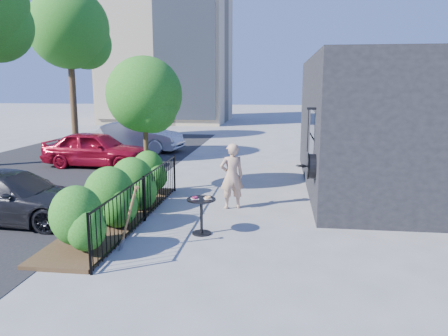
# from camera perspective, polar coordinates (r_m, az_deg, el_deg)

# --- Properties ---
(ground) EXTENTS (120.00, 120.00, 0.00)m
(ground) POSITION_cam_1_polar(r_m,az_deg,el_deg) (10.24, -2.20, -7.26)
(ground) COLOR gray
(ground) RESTS_ON ground
(shop_building) EXTENTS (6.22, 9.00, 4.00)m
(shop_building) POSITION_cam_1_polar(r_m,az_deg,el_deg) (14.66, 22.72, 5.40)
(shop_building) COLOR black
(shop_building) RESTS_ON ground
(fence) EXTENTS (0.05, 6.05, 1.10)m
(fence) POSITION_cam_1_polar(r_m,az_deg,el_deg) (10.43, -10.39, -3.89)
(fence) COLOR black
(fence) RESTS_ON ground
(planting_bed) EXTENTS (1.30, 6.00, 0.08)m
(planting_bed) POSITION_cam_1_polar(r_m,az_deg,el_deg) (10.80, -13.86, -6.39)
(planting_bed) COLOR #382616
(planting_bed) RESTS_ON ground
(shrubs) EXTENTS (1.10, 5.60, 1.24)m
(shrubs) POSITION_cam_1_polar(r_m,az_deg,el_deg) (10.69, -13.33, -2.88)
(shrubs) COLOR #204F12
(shrubs) RESTS_ON ground
(patio_tree) EXTENTS (2.20, 2.20, 3.94)m
(patio_tree) POSITION_cam_1_polar(r_m,az_deg,el_deg) (12.95, -10.14, 8.84)
(patio_tree) COLOR #3F2B19
(patio_tree) RESTS_ON ground
(street) EXTENTS (9.00, 30.00, 0.01)m
(street) POSITION_cam_1_polar(r_m,az_deg,el_deg) (15.60, -26.47, -2.05)
(street) COLOR black
(street) RESTS_ON ground
(street_tree_far) EXTENTS (4.40, 4.40, 8.28)m
(street_tree_far) POSITION_cam_1_polar(r_m,az_deg,el_deg) (26.38, -19.50, 16.23)
(street_tree_far) COLOR #3F2B19
(street_tree_far) RESTS_ON ground
(cafe_table) EXTENTS (0.62, 0.62, 0.84)m
(cafe_table) POSITION_cam_1_polar(r_m,az_deg,el_deg) (9.41, -2.97, -5.46)
(cafe_table) COLOR black
(cafe_table) RESTS_ON ground
(woman) EXTENTS (0.73, 0.60, 1.71)m
(woman) POSITION_cam_1_polar(r_m,az_deg,el_deg) (11.26, 1.02, -1.07)
(woman) COLOR tan
(woman) RESTS_ON ground
(shovel) EXTENTS (0.45, 0.17, 1.32)m
(shovel) POSITION_cam_1_polar(r_m,az_deg,el_deg) (8.69, -12.50, -6.85)
(shovel) COLOR brown
(shovel) RESTS_ON ground
(car_red) EXTENTS (4.20, 1.88, 1.40)m
(car_red) POSITION_cam_1_polar(r_m,az_deg,el_deg) (17.75, -16.35, 2.39)
(car_red) COLOR maroon
(car_red) RESTS_ON ground
(car_silver) EXTENTS (4.57, 2.09, 1.45)m
(car_silver) POSITION_cam_1_polar(r_m,az_deg,el_deg) (21.46, -11.32, 4.09)
(car_silver) COLOR #AEAEB3
(car_silver) RESTS_ON ground
(car_darkgrey) EXTENTS (4.19, 1.86, 1.19)m
(car_darkgrey) POSITION_cam_1_polar(r_m,az_deg,el_deg) (11.40, -26.03, -3.38)
(car_darkgrey) COLOR black
(car_darkgrey) RESTS_ON ground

